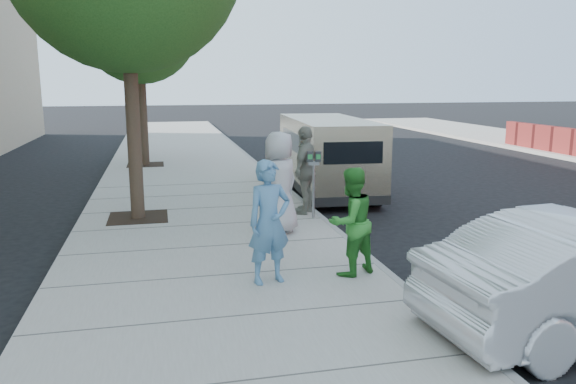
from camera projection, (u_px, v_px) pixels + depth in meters
The scene contains 10 objects.
ground at pixel (269, 250), 9.91m from camera, with size 120.00×120.00×0.00m, color black.
sidewalk at pixel (212, 250), 9.68m from camera, with size 5.00×60.00×0.15m, color gray.
curb_face at pixel (346, 241), 10.21m from camera, with size 0.12×60.00×0.16m, color gray.
tree_far at pixel (140, 19), 18.02m from camera, with size 3.92×3.80×6.49m.
parking_meter at pixel (314, 170), 11.45m from camera, with size 0.30×0.14×1.39m.
van at pixel (327, 154), 14.82m from camera, with size 2.08×5.40×1.97m.
person_officer at pixel (269, 222), 7.79m from camera, with size 0.63×0.42×1.74m, color teal.
person_green_shirt at pixel (351, 222), 8.12m from camera, with size 0.77×0.60×1.59m, color #2D842B.
person_gray_shirt at pixel (279, 183), 10.31m from camera, with size 0.93×0.60×1.89m, color #B2B1B4.
person_striped_polo at pixel (306, 170), 11.90m from camera, with size 1.09×0.46×1.87m, color gray.
Camera 1 is at (-1.79, -9.35, 2.96)m, focal length 35.00 mm.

